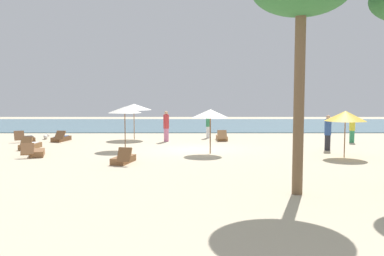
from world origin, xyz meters
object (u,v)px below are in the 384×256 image
Objects in this scene: umbrella_1 at (344,116)px; person_1 at (207,124)px; lounger_2 at (59,138)px; umbrella_3 at (132,107)px; dog at (44,137)px; lounger_4 at (35,153)px; lounger_0 at (26,139)px; lounger_1 at (122,159)px; person_0 at (326,132)px; person_2 at (165,126)px; umbrella_2 at (123,110)px; person_3 at (350,129)px; lounger_3 at (28,146)px; lounger_5 at (220,138)px; umbrella_0 at (209,113)px.

person_1 is at bearing 125.78° from umbrella_1.
person_1 is (9.19, 1.88, 0.72)m from lounger_2.
umbrella_3 is 6.07m from dog.
lounger_0 is at bearing 114.92° from lounger_4.
lounger_1 is 10.74m from person_1.
person_0 is at bearing 21.61° from lounger_1.
umbrella_2 is at bearing -118.45° from person_2.
lounger_0 is 1.45m from dog.
umbrella_2 is at bearing -87.67° from umbrella_3.
umbrella_2 is 1.34× the size of person_3.
person_1 is at bearing 43.24° from lounger_4.
umbrella_1 is 3.32× the size of dog.
dog is at bearing 140.30° from umbrella_2.
lounger_4 is (-3.85, -2.28, -1.93)m from umbrella_2.
lounger_2 is 17.79m from person_3.
umbrella_1 is 1.26× the size of lounger_3.
dog is (-16.53, 5.26, -0.78)m from person_0.
person_0 is (9.97, 3.95, 0.76)m from lounger_1.
lounger_0 is at bearing -176.94° from lounger_5.
umbrella_1 reaches higher than lounger_1.
lounger_4 is at bearing -174.68° from umbrella_0.
lounger_1 is 8.02m from person_2.
person_3 is (8.57, -2.58, -0.05)m from person_1.
lounger_3 is (-5.76, 4.53, 0.01)m from lounger_1.
umbrella_1 is 1.26× the size of lounger_1.
lounger_4 is 2.75× the size of dog.
umbrella_3 reaches higher than umbrella_2.
lounger_2 is at bearing 178.34° from person_2.
person_2 reaches higher than person_1.
umbrella_0 is at bearing -30.41° from lounger_2.
dog is (0.65, 1.30, -0.02)m from lounger_0.
umbrella_3 is 1.21× the size of person_2.
lounger_3 is 11.29m from lounger_5.
lounger_1 reaches higher than lounger_0.
lounger_3 is at bearing -66.73° from lounger_0.
umbrella_1 reaches higher than dog.
person_0 is at bearing -12.98° from lounger_0.
lounger_1 is 0.96× the size of lounger_4.
umbrella_0 reaches higher than person_0.
umbrella_3 is at bearing 13.27° from lounger_2.
umbrella_1 is at bearing -20.11° from lounger_0.
person_2 reaches higher than lounger_3.
umbrella_3 reaches higher than umbrella_0.
person_1 is (-0.81, 1.39, 0.73)m from lounger_5.
umbrella_0 reaches higher than lounger_5.
umbrella_1 is at bearing -14.09° from umbrella_2.
person_2 reaches higher than person_3.
umbrella_3 reaches higher than lounger_4.
person_2 is (7.09, 3.34, 0.78)m from lounger_3.
umbrella_2 is 3.47× the size of dog.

